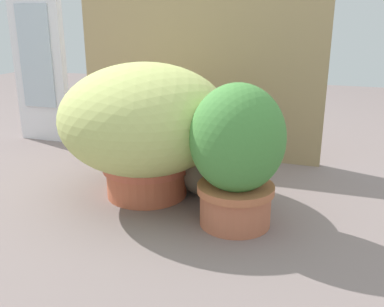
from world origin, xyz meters
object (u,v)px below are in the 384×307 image
object	(u,v)px
leafy_planter	(237,153)
cat	(203,163)
grass_planter	(145,123)
mushroom_ornament_red	(138,179)

from	to	relation	value
leafy_planter	cat	xyz separation A→B (m)	(-0.16, 0.19, -0.11)
grass_planter	leafy_planter	world-z (taller)	grass_planter
grass_planter	leafy_planter	distance (m)	0.38
grass_planter	cat	size ratio (longest dim) A/B	1.75
grass_planter	cat	distance (m)	0.25
leafy_planter	cat	distance (m)	0.27
cat	mushroom_ornament_red	size ratio (longest dim) A/B	2.57
cat	mushroom_ornament_red	distance (m)	0.24
grass_planter	leafy_planter	bearing A→B (deg)	-19.54
grass_planter	cat	bearing A→B (deg)	17.80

